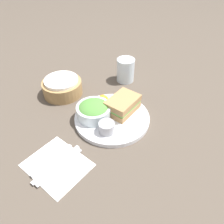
# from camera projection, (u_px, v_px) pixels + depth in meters

# --- Properties ---
(ground_plane) EXTENTS (4.00, 4.00, 0.00)m
(ground_plane) POSITION_uv_depth(u_px,v_px,m) (112.00, 120.00, 0.79)
(ground_plane) COLOR #4C4238
(plate) EXTENTS (0.27, 0.27, 0.02)m
(plate) POSITION_uv_depth(u_px,v_px,m) (112.00, 118.00, 0.79)
(plate) COLOR silver
(plate) RESTS_ON ground_plane
(sandwich) EXTENTS (0.12, 0.09, 0.05)m
(sandwich) POSITION_uv_depth(u_px,v_px,m) (123.00, 105.00, 0.79)
(sandwich) COLOR #A37A4C
(sandwich) RESTS_ON plate
(salad_bowl) EXTENTS (0.12, 0.12, 0.06)m
(salad_bowl) POSITION_uv_depth(u_px,v_px,m) (94.00, 110.00, 0.76)
(salad_bowl) COLOR silver
(salad_bowl) RESTS_ON plate
(dressing_cup) EXTENTS (0.05, 0.05, 0.04)m
(dressing_cup) POSITION_uv_depth(u_px,v_px,m) (107.00, 127.00, 0.71)
(dressing_cup) COLOR #99999E
(dressing_cup) RESTS_ON plate
(orange_wedge) EXTENTS (0.04, 0.04, 0.04)m
(orange_wedge) POSITION_uv_depth(u_px,v_px,m) (103.00, 100.00, 0.82)
(orange_wedge) COLOR orange
(orange_wedge) RESTS_ON plate
(drink_glass) EXTENTS (0.08, 0.08, 0.10)m
(drink_glass) POSITION_uv_depth(u_px,v_px,m) (125.00, 70.00, 0.96)
(drink_glass) COLOR silver
(drink_glass) RESTS_ON ground_plane
(bread_basket) EXTENTS (0.16, 0.16, 0.07)m
(bread_basket) POSITION_uv_depth(u_px,v_px,m) (62.00, 87.00, 0.89)
(bread_basket) COLOR #997547
(bread_basket) RESTS_ON ground_plane
(napkin) EXTENTS (0.15, 0.18, 0.00)m
(napkin) POSITION_uv_depth(u_px,v_px,m) (56.00, 164.00, 0.64)
(napkin) COLOR white
(napkin) RESTS_ON ground_plane
(fork) EXTENTS (0.16, 0.01, 0.01)m
(fork) POSITION_uv_depth(u_px,v_px,m) (60.00, 167.00, 0.63)
(fork) COLOR silver
(fork) RESTS_ON napkin
(knife) EXTENTS (0.17, 0.01, 0.01)m
(knife) POSITION_uv_depth(u_px,v_px,m) (56.00, 163.00, 0.64)
(knife) COLOR silver
(knife) RESTS_ON napkin
(spoon) EXTENTS (0.15, 0.01, 0.01)m
(spoon) POSITION_uv_depth(u_px,v_px,m) (52.00, 160.00, 0.65)
(spoon) COLOR silver
(spoon) RESTS_ON napkin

